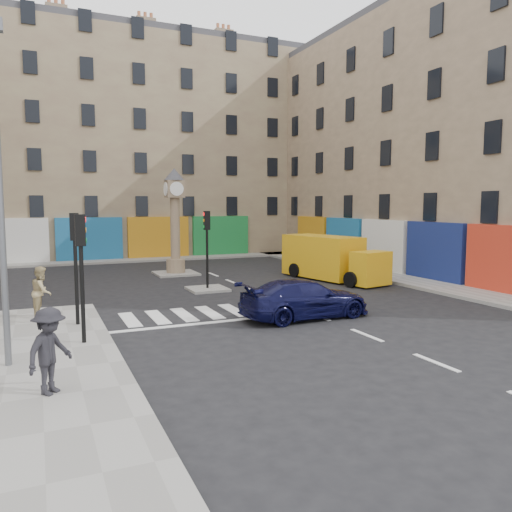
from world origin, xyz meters
TOP-DOWN VIEW (x-y plane):
  - ground at (0.00, 0.00)m, footprint 120.00×120.00m
  - sidewalk_right at (8.70, 10.00)m, footprint 2.60×30.00m
  - sidewalk_far at (-4.00, 22.20)m, footprint 32.00×2.40m
  - island_near at (-2.00, 8.00)m, footprint 1.80×1.80m
  - island_far at (-2.00, 14.00)m, footprint 2.40×2.40m
  - building_right at (15.00, 10.00)m, footprint 10.00×30.00m
  - building_far at (-4.00, 28.00)m, footprint 32.00×10.00m
  - traffic_light_left_near at (-8.30, 0.20)m, footprint 0.28×0.22m
  - traffic_light_left_far at (-8.30, 2.60)m, footprint 0.28×0.22m
  - traffic_light_island at (-2.00, 8.00)m, footprint 0.28×0.22m
  - clock_pillar at (-2.00, 14.00)m, footprint 1.20×1.20m
  - navy_sedan at (-0.59, 0.95)m, footprint 4.97×2.18m
  - yellow_van at (5.26, 8.55)m, footprint 3.24×6.81m
  - pedestrian_tan at (-9.36, 4.35)m, footprint 0.84×0.99m
  - pedestrian_dark at (-9.28, -3.65)m, footprint 1.31×1.34m

SIDE VIEW (x-z plane):
  - ground at x=0.00m, z-range 0.00..0.00m
  - island_near at x=-2.00m, z-range 0.00..0.12m
  - island_far at x=-2.00m, z-range 0.00..0.12m
  - sidewalk_right at x=8.70m, z-range 0.00..0.15m
  - sidewalk_far at x=-4.00m, z-range 0.00..0.15m
  - navy_sedan at x=-0.59m, z-range 0.00..1.42m
  - pedestrian_tan at x=-9.36m, z-range 0.15..1.95m
  - pedestrian_dark at x=-9.28m, z-range 0.15..1.99m
  - yellow_van at x=5.26m, z-range -0.01..2.37m
  - traffic_light_island at x=-2.00m, z-range 0.74..4.44m
  - traffic_light_left_near at x=-8.30m, z-range 0.77..4.47m
  - traffic_light_left_far at x=-8.30m, z-range 0.77..4.47m
  - clock_pillar at x=-2.00m, z-range 0.50..6.60m
  - building_right at x=15.00m, z-range 0.00..16.00m
  - building_far at x=-4.00m, z-range 0.00..17.00m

